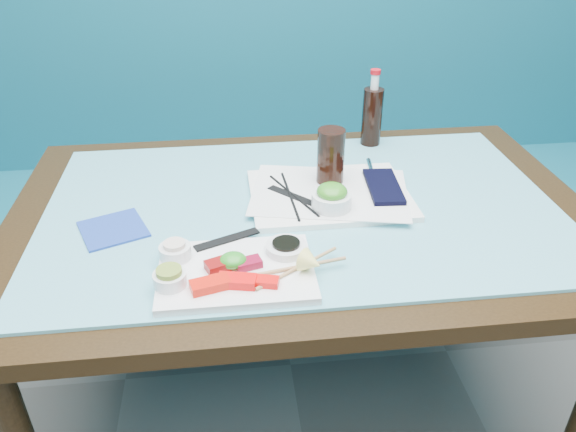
{
  "coord_description": "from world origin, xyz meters",
  "views": [
    {
      "loc": [
        -0.17,
        0.29,
        1.43
      ],
      "look_at": [
        -0.05,
        1.33,
        0.8
      ],
      "focal_mm": 35.0,
      "sensor_mm": 36.0,
      "label": 1
    }
  ],
  "objects": [
    {
      "name": "booth_bench",
      "position": [
        0.0,
        2.29,
        0.37
      ],
      "size": [
        3.0,
        0.56,
        1.17
      ],
      "color": "#10596B",
      "rests_on": "ground"
    },
    {
      "name": "dining_table",
      "position": [
        0.0,
        1.45,
        0.67
      ],
      "size": [
        1.4,
        0.9,
        0.75
      ],
      "color": "black",
      "rests_on": "ground"
    },
    {
      "name": "glass_top",
      "position": [
        0.0,
        1.45,
        0.75
      ],
      "size": [
        1.22,
        0.76,
        0.01
      ],
      "primitive_type": "cube",
      "color": "#5FAEBE",
      "rests_on": "dining_table"
    },
    {
      "name": "sashimi_plate",
      "position": [
        -0.17,
        1.19,
        0.77
      ],
      "size": [
        0.31,
        0.22,
        0.02
      ],
      "primitive_type": "cube",
      "rotation": [
        0.0,
        0.0,
        -0.0
      ],
      "color": "white",
      "rests_on": "glass_top"
    },
    {
      "name": "salmon_left",
      "position": [
        -0.22,
        1.13,
        0.78
      ],
      "size": [
        0.08,
        0.05,
        0.02
      ],
      "primitive_type": "cube",
      "rotation": [
        0.0,
        0.0,
        0.26
      ],
      "color": "red",
      "rests_on": "sashimi_plate"
    },
    {
      "name": "salmon_mid",
      "position": [
        -0.17,
        1.14,
        0.78
      ],
      "size": [
        0.08,
        0.05,
        0.02
      ],
      "primitive_type": "cube",
      "rotation": [
        0.0,
        0.0,
        -0.21
      ],
      "color": "#F50B09",
      "rests_on": "sashimi_plate"
    },
    {
      "name": "salmon_right",
      "position": [
        -0.12,
        1.13,
        0.78
      ],
      "size": [
        0.06,
        0.04,
        0.01
      ],
      "primitive_type": "cube",
      "rotation": [
        0.0,
        0.0,
        -0.25
      ],
      "color": "red",
      "rests_on": "sashimi_plate"
    },
    {
      "name": "tuna_left",
      "position": [
        -0.2,
        1.19,
        0.78
      ],
      "size": [
        0.07,
        0.05,
        0.02
      ],
      "primitive_type": "cube",
      "rotation": [
        0.0,
        0.0,
        0.38
      ],
      "color": "maroon",
      "rests_on": "sashimi_plate"
    },
    {
      "name": "tuna_right",
      "position": [
        -0.14,
        1.19,
        0.78
      ],
      "size": [
        0.06,
        0.04,
        0.02
      ],
      "primitive_type": "cube",
      "rotation": [
        0.0,
        0.0,
        0.27
      ],
      "color": "maroon",
      "rests_on": "sashimi_plate"
    },
    {
      "name": "seaweed_garnish",
      "position": [
        -0.17,
        1.2,
        0.79
      ],
      "size": [
        0.06,
        0.05,
        0.03
      ],
      "primitive_type": "ellipsoid",
      "rotation": [
        0.0,
        0.0,
        0.12
      ],
      "color": "#278E20",
      "rests_on": "sashimi_plate"
    },
    {
      "name": "ramekin_wasabi",
      "position": [
        -0.29,
        1.15,
        0.79
      ],
      "size": [
        0.08,
        0.08,
        0.03
      ],
      "primitive_type": "cylinder",
      "rotation": [
        0.0,
        0.0,
        0.25
      ],
      "color": "white",
      "rests_on": "sashimi_plate"
    },
    {
      "name": "wasabi_fill",
      "position": [
        -0.29,
        1.15,
        0.81
      ],
      "size": [
        0.06,
        0.06,
        0.01
      ],
      "primitive_type": "cylinder",
      "rotation": [
        0.0,
        0.0,
        -0.41
      ],
      "color": "olive",
      "rests_on": "ramekin_wasabi"
    },
    {
      "name": "ramekin_ginger",
      "position": [
        -0.29,
        1.24,
        0.79
      ],
      "size": [
        0.08,
        0.08,
        0.03
      ],
      "primitive_type": "cylinder",
      "rotation": [
        0.0,
        0.0,
        0.21
      ],
      "color": "silver",
      "rests_on": "sashimi_plate"
    },
    {
      "name": "ginger_fill",
      "position": [
        -0.29,
        1.24,
        0.81
      ],
      "size": [
        0.05,
        0.05,
        0.01
      ],
      "primitive_type": "cylinder",
      "rotation": [
        0.0,
        0.0,
        -0.28
      ],
      "color": "beige",
      "rests_on": "ramekin_ginger"
    },
    {
      "name": "soy_dish",
      "position": [
        -0.06,
        1.24,
        0.78
      ],
      "size": [
        0.09,
        0.09,
        0.02
      ],
      "primitive_type": "cylinder",
      "rotation": [
        0.0,
        0.0,
        -0.04
      ],
      "color": "silver",
      "rests_on": "sashimi_plate"
    },
    {
      "name": "soy_fill",
      "position": [
        -0.06,
        1.24,
        0.79
      ],
      "size": [
        0.07,
        0.07,
        0.01
      ],
      "primitive_type": "cylinder",
      "rotation": [
        0.0,
        0.0,
        0.26
      ],
      "color": "black",
      "rests_on": "soy_dish"
    },
    {
      "name": "lemon_wedge",
      "position": [
        -0.02,
        1.16,
        0.8
      ],
      "size": [
        0.06,
        0.06,
        0.05
      ],
      "primitive_type": "cone",
      "rotation": [
        1.57,
        0.0,
        0.85
      ],
      "color": "#FFF278",
      "rests_on": "sashimi_plate"
    },
    {
      "name": "chopstick_sleeve",
      "position": [
        -0.18,
        1.29,
        0.78
      ],
      "size": [
        0.14,
        0.08,
        0.0
      ],
      "primitive_type": "cube",
      "rotation": [
        0.0,
        0.0,
        0.4
      ],
      "color": "black",
      "rests_on": "sashimi_plate"
    },
    {
      "name": "wooden_chopstick_a",
      "position": [
        -0.06,
        1.17,
        0.78
      ],
      "size": [
        0.22,
        0.05,
        0.01
      ],
      "primitive_type": "cylinder",
      "rotation": [
        1.57,
        0.0,
        -1.38
      ],
      "color": "#A1754B",
      "rests_on": "sashimi_plate"
    },
    {
      "name": "wooden_chopstick_b",
      "position": [
        -0.05,
        1.17,
        0.78
      ],
      "size": [
        0.18,
        0.12,
        0.01
      ],
      "primitive_type": "cylinder",
      "rotation": [
        1.57,
        0.0,
        -0.98
      ],
      "color": "#A97F4F",
      "rests_on": "sashimi_plate"
    },
    {
      "name": "serving_tray",
      "position": [
        0.07,
        1.48,
        0.77
      ],
      "size": [
        0.39,
        0.29,
        0.01
      ],
      "primitive_type": "cube",
      "rotation": [
        0.0,
        0.0,
        0.01
      ],
      "color": "white",
      "rests_on": "glass_top"
    },
    {
      "name": "paper_placemat",
      "position": [
        0.07,
        1.48,
        0.77
      ],
      "size": [
        0.42,
        0.34,
        0.0
      ],
      "primitive_type": "cube",
      "rotation": [
        0.0,
        0.0,
        -0.21
      ],
      "color": "white",
      "rests_on": "serving_tray"
    },
    {
      "name": "seaweed_bowl",
      "position": [
        0.06,
        1.41,
        0.79
      ],
      "size": [
        0.11,
        0.11,
        0.04
      ],
      "primitive_type": "cylinder",
      "rotation": [
        0.0,
        0.0,
        0.23
      ],
      "color": "white",
      "rests_on": "serving_tray"
    },
    {
      "name": "seaweed_salad",
      "position": [
        0.06,
        1.41,
        0.82
      ],
      "size": [
        0.09,
        0.09,
        0.04
      ],
      "primitive_type": "ellipsoid",
      "rotation": [
        0.0,
        0.0,
        0.26
      ],
      "color": "#35871F",
      "rests_on": "seaweed_bowl"
    },
    {
      "name": "cola_glass",
      "position": [
        0.08,
        1.54,
        0.84
      ],
      "size": [
        0.08,
        0.08,
        0.14
      ],
      "primitive_type": "cylinder",
      "rotation": [
        0.0,
        0.0,
        0.25
      ],
      "color": "black",
      "rests_on": "serving_tray"
    },
    {
      "name": "navy_pouch",
      "position": [
        0.21,
        1.48,
        0.78
      ],
      "size": [
        0.09,
        0.18,
        0.01
      ],
      "primitive_type": "cube",
      "rotation": [
        0.0,
        0.0,
        -0.07
      ],
      "color": "black",
      "rests_on": "serving_tray"
    },
    {
      "name": "fork",
      "position": [
        0.2,
        1.59,
        0.78
      ],
      "size": [
        0.02,
        0.1,
        0.01
      ],
      "primitive_type": "cylinder",
      "rotation": [
        1.57,
        0.0,
        -0.11
      ],
      "color": "silver",
      "rests_on": "serving_tray"
    },
    {
      "name": "black_chopstick_a",
      "position": [
        -0.03,
        1.47,
        0.78
      ],
      "size": [
        0.02,
        0.24,
        0.01
      ],
      "primitive_type": "cylinder",
      "rotation": [
        1.57,
        0.0,
        0.06
      ],
      "color": "black",
      "rests_on": "serving_tray"
    },
    {
      "name": "black_chopstick_b",
      "position": [
        -0.02,
        1.47,
        0.78
      ],
      "size": [
        0.1,
        0.22,
        0.01
      ],
      "primitive_type": "cylinder",
      "rotation": [
        1.57,
        0.0,
        0.4
      ],
      "color": "black",
      "rests_on": "serving_tray"
    },
    {
      "name": "tray_sleeve",
      "position": [
        -0.02,
        1.47,
        0.77
      ],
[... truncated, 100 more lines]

